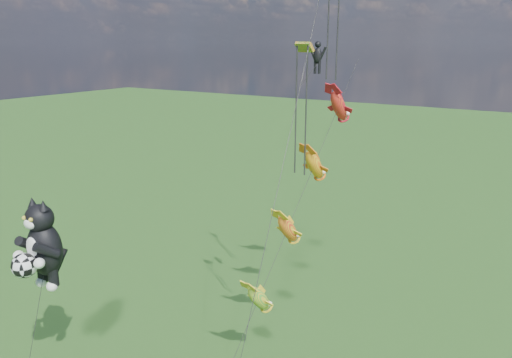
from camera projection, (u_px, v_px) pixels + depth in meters
The scene contains 3 objects.
cat_kite_rig at pixel (40, 245), 27.08m from camera, with size 2.40×4.11×12.09m.
fish_windsock_rig at pixel (301, 197), 31.59m from camera, with size 1.98×15.91×18.99m.
parafoil_rig at pixel (316, 58), 26.73m from camera, with size 3.46×17.30×27.13m.
Camera 1 is at (24.85, -14.84, 20.12)m, focal length 35.00 mm.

